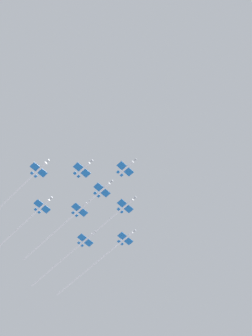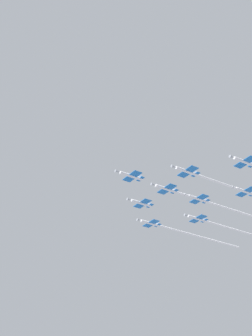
% 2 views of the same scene
% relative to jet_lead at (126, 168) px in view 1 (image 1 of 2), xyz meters
% --- Properties ---
extents(jet_lead, '(9.24, 11.79, 2.53)m').
position_rel_jet_lead_xyz_m(jet_lead, '(0.00, 0.00, 0.00)').
color(jet_lead, white).
extents(jet_port_inner, '(28.58, 54.19, 2.53)m').
position_rel_jet_lead_xyz_m(jet_port_inner, '(1.08, -35.05, -0.56)').
color(jet_port_inner, white).
extents(jet_starboard_inner, '(9.24, 11.79, 2.53)m').
position_rel_jet_lead_xyz_m(jet_starboard_inner, '(19.80, -6.57, -1.27)').
color(jet_starboard_inner, white).
extents(jet_port_outer, '(32.18, 61.36, 2.53)m').
position_rel_jet_lead_xyz_m(jet_port_outer, '(16.52, -32.94, -0.73)').
color(jet_port_outer, white).
extents(jet_starboard_outer, '(29.33, 55.70, 2.53)m').
position_rel_jet_lead_xyz_m(jet_starboard_outer, '(-5.16, -55.51, 0.87)').
color(jet_starboard_outer, white).
extents(jet_center_rear, '(28.82, 54.68, 2.53)m').
position_rel_jet_lead_xyz_m(jet_center_rear, '(47.36, -28.61, -1.00)').
color(jet_center_rear, white).
extents(jet_port_trail, '(9.24, 11.79, 2.53)m').
position_rel_jet_lead_xyz_m(jet_port_trail, '(14.55, -29.01, -0.64)').
color(jet_port_trail, white).
extents(jet_starboard_trail, '(24.46, 45.97, 2.53)m').
position_rel_jet_lead_xyz_m(jet_starboard_trail, '(12.53, -57.87, -0.49)').
color(jet_starboard_trail, white).
extents(jet_tail_end, '(26.04, 49.13, 2.53)m').
position_rel_jet_lead_xyz_m(jet_tail_end, '(39.57, -45.99, -0.77)').
color(jet_tail_end, white).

